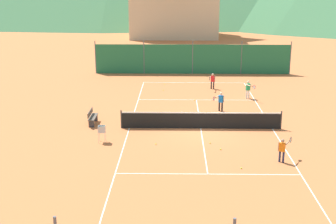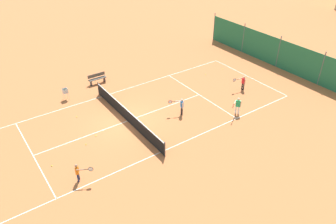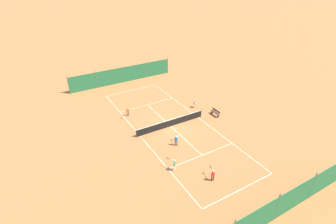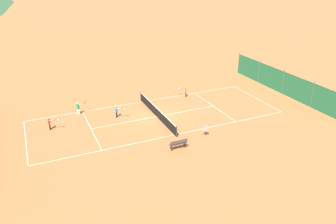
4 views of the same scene
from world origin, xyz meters
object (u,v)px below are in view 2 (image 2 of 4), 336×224
object	(u,v)px
player_far_baseline	(78,171)
player_near_service	(243,82)
tennis_net	(127,115)
tennis_ball_far_corner	(96,136)
player_far_service	(181,105)
tennis_ball_alley_left	(196,94)
tennis_ball_by_net_left	(86,144)
tennis_ball_alley_right	(205,74)
player_near_baseline	(238,105)
ball_hopper	(65,92)
tennis_ball_mid_court	(223,69)
courtside_bench	(97,78)
tennis_ball_by_net_right	(52,166)
tennis_ball_near_corner	(77,117)

from	to	relation	value
player_far_baseline	player_near_service	size ratio (longest dim) A/B	0.95
tennis_net	tennis_ball_far_corner	distance (m)	2.58
player_far_service	tennis_ball_alley_left	distance (m)	3.14
player_far_baseline	tennis_ball_alley_left	distance (m)	11.72
player_far_service	tennis_ball_by_net_left	xyz separation A→B (m)	(-0.59, -6.95, -0.70)
tennis_ball_far_corner	tennis_ball_alley_left	xyz separation A→B (m)	(-0.48, 8.70, 0.00)
player_near_service	tennis_ball_alley_right	xyz separation A→B (m)	(-3.75, -0.63, -0.67)
player_near_baseline	ball_hopper	bearing A→B (deg)	-134.41
player_far_baseline	player_far_service	world-z (taller)	player_far_service
tennis_ball_mid_court	ball_hopper	distance (m)	13.79
player_near_baseline	ball_hopper	distance (m)	12.83
player_near_baseline	courtside_bench	distance (m)	11.74
player_far_baseline	courtside_bench	xyz separation A→B (m)	(-9.92, 5.61, -0.22)
tennis_ball_by_net_right	tennis_ball_near_corner	size ratio (longest dim) A/B	1.00
player_near_service	player_far_baseline	bearing A→B (deg)	-81.38
player_near_baseline	courtside_bench	size ratio (longest dim) A/B	0.87
tennis_ball_alley_left	player_near_baseline	bearing A→B (deg)	9.24
tennis_net	player_far_service	size ratio (longest dim) A/B	7.32
tennis_ball_alley_right	tennis_ball_near_corner	world-z (taller)	same
tennis_net	tennis_ball_near_corner	xyz separation A→B (m)	(-2.46, -2.70, -0.47)
tennis_net	courtside_bench	xyz separation A→B (m)	(-6.34, 0.70, -0.05)
player_far_service	tennis_ball_alley_right	size ratio (longest dim) A/B	19.01
player_far_baseline	tennis_ball_near_corner	xyz separation A→B (m)	(-6.03, 2.21, -0.64)
tennis_ball_alley_right	ball_hopper	distance (m)	11.83
player_far_service	tennis_ball_by_net_right	xyz separation A→B (m)	(0.13, -9.34, -0.70)
player_far_service	player_near_baseline	bearing A→B (deg)	55.39
player_near_service	player_near_baseline	xyz separation A→B (m)	(2.32, -2.92, 0.05)
tennis_ball_by_net_right	tennis_ball_alley_left	bearing A→B (deg)	97.97
tennis_ball_by_net_right	tennis_ball_alley_left	distance (m)	12.10
player_far_service	player_far_baseline	bearing A→B (deg)	-75.75
player_far_baseline	player_near_service	distance (m)	14.80
tennis_ball_far_corner	tennis_ball_alley_left	distance (m)	8.72
tennis_ball_by_net_right	tennis_ball_mid_court	distance (m)	17.34
player_far_service	tennis_ball_alley_right	bearing A→B (deg)	124.54
tennis_ball_alley_left	player_near_service	bearing A→B (deg)	67.35
player_far_baseline	tennis_ball_mid_court	distance (m)	17.09
tennis_ball_by_net_right	tennis_ball_near_corner	xyz separation A→B (m)	(-4.01, 3.09, 0.00)
player_near_service	player_near_baseline	bearing A→B (deg)	-51.50
player_near_baseline	tennis_ball_by_net_left	xyz separation A→B (m)	(-2.85, -10.21, -0.72)
player_near_service	tennis_ball_near_corner	distance (m)	13.01
player_far_baseline	tennis_ball_by_net_right	world-z (taller)	player_far_baseline
tennis_ball_by_net_left	tennis_ball_by_net_right	size ratio (longest dim) A/B	1.00
player_far_baseline	tennis_ball_near_corner	world-z (taller)	player_far_baseline
player_far_baseline	player_far_service	bearing A→B (deg)	104.25
player_near_service	tennis_ball_alley_left	world-z (taller)	player_near_service
tennis_ball_near_corner	courtside_bench	size ratio (longest dim) A/B	0.04
player_far_service	tennis_ball_by_net_left	distance (m)	7.01
player_far_baseline	tennis_ball_by_net_left	bearing A→B (deg)	151.19
tennis_ball_mid_court	tennis_net	bearing A→B (deg)	-77.99
player_near_baseline	tennis_ball_alley_right	bearing A→B (deg)	159.33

